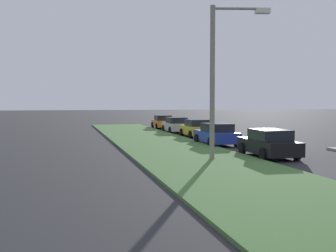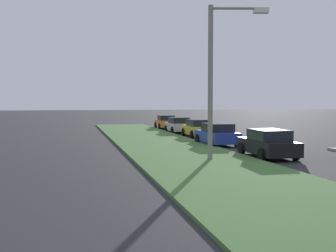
% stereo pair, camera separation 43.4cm
% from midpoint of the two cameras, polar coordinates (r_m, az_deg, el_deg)
% --- Properties ---
extents(grass_median, '(60.00, 6.00, 0.12)m').
position_cam_midpoint_polar(grass_median, '(22.65, 1.40, -3.82)').
color(grass_median, '#477238').
rests_on(grass_median, ground).
extents(parked_car_black, '(4.37, 2.16, 1.47)m').
position_cam_midpoint_polar(parked_car_black, '(22.02, 13.32, -2.40)').
color(parked_car_black, black).
rests_on(parked_car_black, ground).
extents(parked_car_blue, '(4.33, 2.08, 1.47)m').
position_cam_midpoint_polar(parked_car_blue, '(27.79, 6.31, -1.17)').
color(parked_car_blue, '#23389E').
rests_on(parked_car_blue, ground).
extents(parked_car_yellow, '(4.32, 2.06, 1.47)m').
position_cam_midpoint_polar(parked_car_yellow, '(34.12, 3.64, -0.34)').
color(parked_car_yellow, gold).
rests_on(parked_car_yellow, ground).
extents(parked_car_silver, '(4.31, 2.04, 1.47)m').
position_cam_midpoint_polar(parked_car_silver, '(39.11, 0.81, 0.13)').
color(parked_car_silver, '#B2B5BA').
rests_on(parked_car_silver, ground).
extents(parked_car_orange, '(4.37, 2.15, 1.47)m').
position_cam_midpoint_polar(parked_car_orange, '(45.44, -1.03, 0.56)').
color(parked_car_orange, orange).
rests_on(parked_car_orange, ground).
extents(streetlight, '(0.88, 2.85, 7.50)m').
position_cam_midpoint_polar(streetlight, '(19.95, 6.61, 7.65)').
color(streetlight, gray).
rests_on(streetlight, ground).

